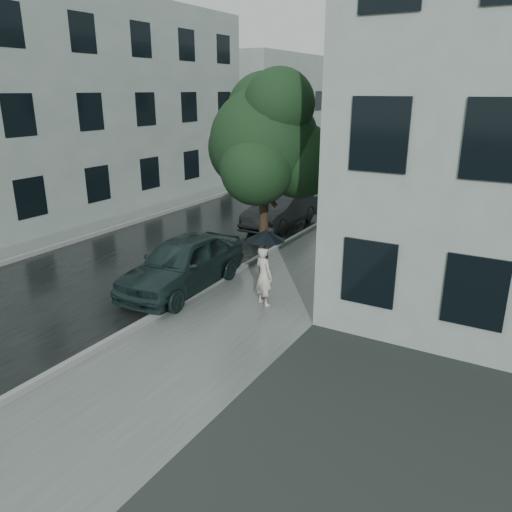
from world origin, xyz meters
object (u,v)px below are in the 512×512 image
Objects in this scene: lamp_post at (347,148)px; car_near at (183,263)px; pedestrian at (264,276)px; car_far at (281,210)px; street_tree at (266,141)px.

lamp_post is 10.08m from car_near.
lamp_post is at bearing -57.63° from pedestrian.
lamp_post reaches higher than car_far.
pedestrian is at bearing -63.96° from lamp_post.
street_tree is 1.11× the size of lamp_post.
pedestrian is 0.36× the size of car_near.
street_tree reaches higher than pedestrian.
car_near is (-1.39, -2.38, -3.29)m from street_tree.
street_tree is at bearing -67.29° from car_far.
car_near is (-1.21, -9.73, -2.35)m from lamp_post.
car_near is (-2.56, -0.17, -0.05)m from pedestrian.
pedestrian is at bearing -62.03° from street_tree.
street_tree is at bearing 57.68° from car_near.
street_tree reaches higher than lamp_post.
street_tree is 1.34× the size of car_near.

